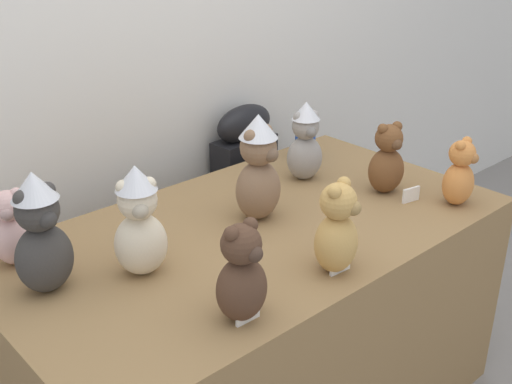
{
  "coord_description": "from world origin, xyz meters",
  "views": [
    {
      "loc": [
        -1.17,
        -1.05,
        1.67
      ],
      "look_at": [
        0.0,
        0.25,
        0.87
      ],
      "focal_mm": 44.62,
      "sensor_mm": 36.0,
      "label": 1
    }
  ],
  "objects_px": {
    "display_table": "(256,327)",
    "teddy_bear_mocha": "(258,169)",
    "teddy_bear_ash": "(305,142)",
    "teddy_bear_honey": "(337,230)",
    "teddy_bear_cream": "(139,222)",
    "teddy_bear_chestnut": "(387,160)",
    "teddy_bear_charcoal": "(41,234)",
    "teddy_bear_cocoa": "(242,275)",
    "teddy_bear_blush": "(12,229)",
    "instrument_case": "(245,208)",
    "teddy_bear_ginger": "(460,174)",
    "party_cup_blue": "(305,144)"
  },
  "relations": [
    {
      "from": "teddy_bear_ash",
      "to": "teddy_bear_mocha",
      "type": "bearing_deg",
      "value": -139.86
    },
    {
      "from": "teddy_bear_chestnut",
      "to": "teddy_bear_blush",
      "type": "distance_m",
      "value": 1.21
    },
    {
      "from": "teddy_bear_cocoa",
      "to": "teddy_bear_chestnut",
      "type": "xyz_separation_m",
      "value": [
        0.85,
        0.23,
        -0.0
      ]
    },
    {
      "from": "teddy_bear_charcoal",
      "to": "teddy_bear_blush",
      "type": "distance_m",
      "value": 0.19
    },
    {
      "from": "teddy_bear_ash",
      "to": "teddy_bear_chestnut",
      "type": "distance_m",
      "value": 0.3
    },
    {
      "from": "instrument_case",
      "to": "teddy_bear_chestnut",
      "type": "bearing_deg",
      "value": -88.41
    },
    {
      "from": "teddy_bear_cream",
      "to": "teddy_bear_honey",
      "type": "relative_size",
      "value": 1.19
    },
    {
      "from": "teddy_bear_charcoal",
      "to": "teddy_bear_honey",
      "type": "xyz_separation_m",
      "value": [
        0.62,
        -0.43,
        -0.04
      ]
    },
    {
      "from": "display_table",
      "to": "teddy_bear_cream",
      "type": "height_order",
      "value": "teddy_bear_cream"
    },
    {
      "from": "instrument_case",
      "to": "teddy_bear_charcoal",
      "type": "height_order",
      "value": "teddy_bear_charcoal"
    },
    {
      "from": "display_table",
      "to": "teddy_bear_blush",
      "type": "relative_size",
      "value": 7.06
    },
    {
      "from": "teddy_bear_cocoa",
      "to": "party_cup_blue",
      "type": "bearing_deg",
      "value": 31.52
    },
    {
      "from": "instrument_case",
      "to": "party_cup_blue",
      "type": "distance_m",
      "value": 0.44
    },
    {
      "from": "teddy_bear_ash",
      "to": "teddy_bear_charcoal",
      "type": "height_order",
      "value": "teddy_bear_charcoal"
    },
    {
      "from": "teddy_bear_blush",
      "to": "party_cup_blue",
      "type": "height_order",
      "value": "teddy_bear_blush"
    },
    {
      "from": "display_table",
      "to": "instrument_case",
      "type": "distance_m",
      "value": 0.73
    },
    {
      "from": "display_table",
      "to": "teddy_bear_mocha",
      "type": "relative_size",
      "value": 4.65
    },
    {
      "from": "teddy_bear_cream",
      "to": "instrument_case",
      "type": "bearing_deg",
      "value": 57.13
    },
    {
      "from": "instrument_case",
      "to": "teddy_bear_ginger",
      "type": "distance_m",
      "value": 0.98
    },
    {
      "from": "teddy_bear_honey",
      "to": "party_cup_blue",
      "type": "xyz_separation_m",
      "value": [
        0.55,
        0.64,
        -0.07
      ]
    },
    {
      "from": "teddy_bear_ash",
      "to": "teddy_bear_cocoa",
      "type": "distance_m",
      "value": 0.88
    },
    {
      "from": "teddy_bear_chestnut",
      "to": "teddy_bear_charcoal",
      "type": "distance_m",
      "value": 1.16
    },
    {
      "from": "teddy_bear_cream",
      "to": "teddy_bear_cocoa",
      "type": "height_order",
      "value": "teddy_bear_cream"
    },
    {
      "from": "instrument_case",
      "to": "teddy_bear_charcoal",
      "type": "bearing_deg",
      "value": -160.49
    },
    {
      "from": "teddy_bear_cream",
      "to": "teddy_bear_chestnut",
      "type": "xyz_separation_m",
      "value": [
        0.92,
        -0.11,
        -0.04
      ]
    },
    {
      "from": "display_table",
      "to": "teddy_bear_charcoal",
      "type": "relative_size",
      "value": 4.83
    },
    {
      "from": "teddy_bear_ash",
      "to": "teddy_bear_cocoa",
      "type": "height_order",
      "value": "teddy_bear_ash"
    },
    {
      "from": "teddy_bear_cream",
      "to": "teddy_bear_mocha",
      "type": "xyz_separation_m",
      "value": [
        0.46,
        0.04,
        0.01
      ]
    },
    {
      "from": "teddy_bear_honey",
      "to": "party_cup_blue",
      "type": "relative_size",
      "value": 2.41
    },
    {
      "from": "display_table",
      "to": "teddy_bear_blush",
      "type": "xyz_separation_m",
      "value": [
        -0.64,
        0.29,
        0.48
      ]
    },
    {
      "from": "display_table",
      "to": "teddy_bear_ash",
      "type": "relative_size",
      "value": 5.54
    },
    {
      "from": "teddy_bear_mocha",
      "to": "teddy_bear_cocoa",
      "type": "relative_size",
      "value": 1.32
    },
    {
      "from": "instrument_case",
      "to": "teddy_bear_ash",
      "type": "xyz_separation_m",
      "value": [
        -0.06,
        -0.4,
        0.42
      ]
    },
    {
      "from": "display_table",
      "to": "teddy_bear_ginger",
      "type": "distance_m",
      "value": 0.84
    },
    {
      "from": "teddy_bear_ginger",
      "to": "teddy_bear_blush",
      "type": "distance_m",
      "value": 1.39
    },
    {
      "from": "teddy_bear_cocoa",
      "to": "teddy_bear_blush",
      "type": "relative_size",
      "value": 1.15
    },
    {
      "from": "teddy_bear_mocha",
      "to": "teddy_bear_chestnut",
      "type": "height_order",
      "value": "teddy_bear_mocha"
    },
    {
      "from": "party_cup_blue",
      "to": "teddy_bear_mocha",
      "type": "bearing_deg",
      "value": -151.47
    },
    {
      "from": "teddy_bear_blush",
      "to": "teddy_bear_ginger",
      "type": "bearing_deg",
      "value": 2.09
    },
    {
      "from": "teddy_bear_chestnut",
      "to": "teddy_bear_charcoal",
      "type": "height_order",
      "value": "teddy_bear_charcoal"
    },
    {
      "from": "teddy_bear_ash",
      "to": "teddy_bear_honey",
      "type": "xyz_separation_m",
      "value": [
        -0.39,
        -0.5,
        -0.02
      ]
    },
    {
      "from": "display_table",
      "to": "teddy_bear_cocoa",
      "type": "distance_m",
      "value": 0.69
    },
    {
      "from": "instrument_case",
      "to": "teddy_bear_charcoal",
      "type": "xyz_separation_m",
      "value": [
        -1.08,
        -0.47,
        0.44
      ]
    },
    {
      "from": "teddy_bear_mocha",
      "to": "instrument_case",
      "type": "bearing_deg",
      "value": 44.68
    },
    {
      "from": "teddy_bear_mocha",
      "to": "teddy_bear_ash",
      "type": "bearing_deg",
      "value": 11.8
    },
    {
      "from": "teddy_bear_cream",
      "to": "teddy_bear_chestnut",
      "type": "height_order",
      "value": "teddy_bear_cream"
    },
    {
      "from": "teddy_bear_cocoa",
      "to": "teddy_bear_charcoal",
      "type": "height_order",
      "value": "teddy_bear_charcoal"
    },
    {
      "from": "teddy_bear_honey",
      "to": "teddy_bear_mocha",
      "type": "bearing_deg",
      "value": 62.89
    },
    {
      "from": "instrument_case",
      "to": "teddy_bear_honey",
      "type": "xyz_separation_m",
      "value": [
        -0.45,
        -0.9,
        0.41
      ]
    },
    {
      "from": "display_table",
      "to": "teddy_bear_ash",
      "type": "xyz_separation_m",
      "value": [
        0.39,
        0.17,
        0.52
      ]
    }
  ]
}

